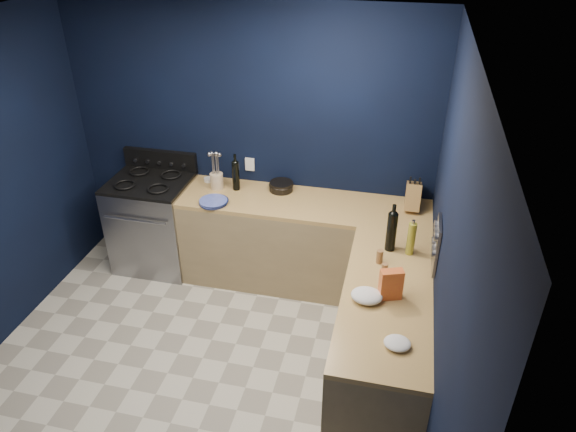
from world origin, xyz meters
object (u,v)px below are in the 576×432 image
(gas_range, at_px, (155,224))
(utensil_crock, at_px, (217,181))
(plate_stack, at_px, (213,202))
(crouton_bag, at_px, (391,284))
(knife_block, at_px, (413,196))

(gas_range, height_order, utensil_crock, utensil_crock)
(gas_range, xyz_separation_m, utensil_crock, (0.66, 0.10, 0.52))
(gas_range, relative_size, plate_stack, 3.58)
(crouton_bag, bearing_deg, knife_block, 65.30)
(plate_stack, xyz_separation_m, utensil_crock, (-0.07, 0.29, 0.06))
(plate_stack, relative_size, knife_block, 1.08)
(gas_range, distance_m, knife_block, 2.56)
(gas_range, bearing_deg, crouton_bag, -26.31)
(plate_stack, relative_size, utensil_crock, 1.66)
(plate_stack, bearing_deg, crouton_bag, -30.85)
(gas_range, xyz_separation_m, knife_block, (2.49, 0.13, 0.56))
(gas_range, relative_size, knife_block, 3.86)
(utensil_crock, bearing_deg, gas_range, -171.47)
(gas_range, distance_m, utensil_crock, 0.85)
(knife_block, bearing_deg, plate_stack, -169.85)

